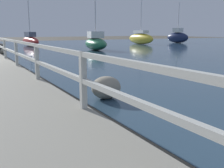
{
  "coord_description": "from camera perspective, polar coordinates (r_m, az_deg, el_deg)",
  "views": [
    {
      "loc": [
        0.3,
        -13.78,
        1.55
      ],
      "look_at": [
        5.9,
        -3.78,
        -0.77
      ],
      "focal_mm": 42.0,
      "sensor_mm": 36.0,
      "label": 1
    }
  ],
  "objects": [
    {
      "name": "sailboat_red",
      "position": [
        29.63,
        -17.37,
        9.11
      ],
      "size": [
        1.1,
        5.97,
        7.67
      ],
      "rotation": [
        0.0,
        0.0,
        0.01
      ],
      "color": "red",
      "rests_on": "water_surface"
    },
    {
      "name": "sailboat_yellow",
      "position": [
        32.39,
        6.25,
        9.91
      ],
      "size": [
        1.29,
        4.88,
        6.43
      ],
      "rotation": [
        0.0,
        0.0,
        -0.02
      ],
      "color": "gold",
      "rests_on": "water_surface"
    },
    {
      "name": "railing",
      "position": [
        13.9,
        -22.38,
        7.94
      ],
      "size": [
        0.1,
        32.5,
        0.97
      ],
      "color": "beige",
      "rests_on": "dock_walkway"
    },
    {
      "name": "boulder_far_strip",
      "position": [
        19.79,
        -22.6,
        6.54
      ],
      "size": [
        0.43,
        0.39,
        0.32
      ],
      "color": "gray",
      "rests_on": "ground"
    },
    {
      "name": "boulder_downstream",
      "position": [
        6.09,
        -1.29,
        -0.77
      ],
      "size": [
        0.7,
        0.63,
        0.53
      ],
      "color": "gray",
      "rests_on": "ground"
    },
    {
      "name": "sailboat_navy",
      "position": [
        36.78,
        14.09,
        9.93
      ],
      "size": [
        1.96,
        3.41,
        5.27
      ],
      "rotation": [
        0.0,
        0.0,
        0.22
      ],
      "color": "#192347",
      "rests_on": "water_surface"
    },
    {
      "name": "sailboat_green",
      "position": [
        22.15,
        -3.59,
        9.0
      ],
      "size": [
        2.38,
        4.35,
        6.82
      ],
      "rotation": [
        0.0,
        0.0,
        -0.21
      ],
      "color": "#236B42",
      "rests_on": "water_surface"
    },
    {
      "name": "boulder_near_dock",
      "position": [
        23.52,
        -23.19,
        7.44
      ],
      "size": [
        0.77,
        0.69,
        0.58
      ],
      "color": "#666056",
      "rests_on": "ground"
    }
  ]
}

